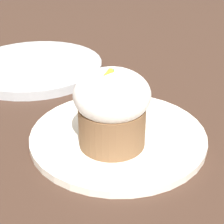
% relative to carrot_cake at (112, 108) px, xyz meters
% --- Properties ---
extents(ground_plane, '(4.00, 4.00, 0.00)m').
position_rel_carrot_cake_xyz_m(ground_plane, '(-0.03, -0.01, -0.07)').
color(ground_plane, '#3D281E').
extents(dessert_plate, '(0.25, 0.25, 0.01)m').
position_rel_carrot_cake_xyz_m(dessert_plate, '(-0.03, -0.01, -0.06)').
color(dessert_plate, white).
rests_on(dessert_plate, ground_plane).
extents(carrot_cake, '(0.10, 0.10, 0.11)m').
position_rel_carrot_cake_xyz_m(carrot_cake, '(0.00, 0.00, 0.00)').
color(carrot_cake, brown).
rests_on(carrot_cake, dessert_plate).
extents(spoon, '(0.08, 0.11, 0.01)m').
position_rel_carrot_cake_xyz_m(spoon, '(-0.04, -0.03, -0.05)').
color(spoon, silver).
rests_on(spoon, dessert_plate).
extents(side_plate, '(0.27, 0.27, 0.02)m').
position_rel_carrot_cake_xyz_m(side_plate, '(-0.12, -0.30, -0.06)').
color(side_plate, '#B2B7BC').
rests_on(side_plate, ground_plane).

